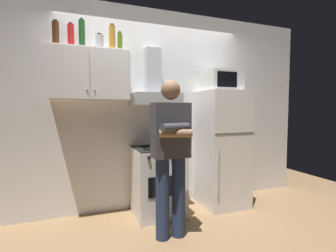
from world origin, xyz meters
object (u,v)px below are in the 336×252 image
object	(u,v)px
microwave	(222,81)
upper_cabinet	(90,75)
bottle_soda_red	(71,36)
bottle_liquor_amber	(112,38)
bottle_rum_dark	(56,34)
bottle_canister_steel	(99,42)
bottle_wine_green	(82,35)
refrigerator	(222,148)
stove_oven	(158,181)
bottle_olive_oil	(120,43)
person_standing	(171,152)
range_hood	(154,90)

from	to	relation	value
microwave	upper_cabinet	bearing A→B (deg)	176.52
bottle_soda_red	bottle_liquor_amber	world-z (taller)	bottle_liquor_amber
bottle_rum_dark	bottle_liquor_amber	size ratio (longest dim) A/B	0.95
microwave	bottle_rum_dark	bearing A→B (deg)	177.04
upper_cabinet	microwave	size ratio (longest dim) A/B	1.88
upper_cabinet	bottle_canister_steel	size ratio (longest dim) A/B	4.78
bottle_wine_green	bottle_liquor_amber	size ratio (longest dim) A/B	1.15
refrigerator	stove_oven	bearing A→B (deg)	-179.96
bottle_soda_red	refrigerator	bearing A→B (deg)	-4.58
refrigerator	microwave	distance (m)	0.94
bottle_canister_steel	bottle_olive_oil	world-z (taller)	bottle_olive_oil
microwave	bottle_wine_green	distance (m)	1.89
stove_oven	person_standing	distance (m)	0.77
bottle_canister_steel	bottle_soda_red	distance (m)	0.32
stove_oven	bottle_olive_oil	xyz separation A→B (m)	(-0.43, 0.15, 1.73)
person_standing	stove_oven	bearing A→B (deg)	85.28
microwave	bottle_soda_red	size ratio (longest dim) A/B	1.65
bottle_soda_red	bottle_liquor_amber	xyz separation A→B (m)	(0.46, -0.06, 0.01)
upper_cabinet	bottle_canister_steel	bearing A→B (deg)	-8.28
bottle_canister_steel	upper_cabinet	bearing A→B (deg)	171.72
refrigerator	bottle_rum_dark	distance (m)	2.52
range_hood	bottle_rum_dark	xyz separation A→B (m)	(-1.15, 0.00, 0.59)
upper_cabinet	bottle_liquor_amber	world-z (taller)	bottle_liquor_amber
bottle_canister_steel	bottle_soda_red	bearing A→B (deg)	171.24
range_hood	bottle_liquor_amber	size ratio (longest dim) A/B	2.42
bottle_canister_steel	bottle_liquor_amber	xyz separation A→B (m)	(0.15, -0.01, 0.06)
bottle_olive_oil	bottle_wine_green	size ratio (longest dim) A/B	0.69
bottle_soda_red	bottle_rum_dark	bearing A→B (deg)	-169.66
microwave	bottle_rum_dark	xyz separation A→B (m)	(-2.10, 0.11, 0.45)
bottle_wine_green	upper_cabinet	bearing A→B (deg)	-28.28
bottle_rum_dark	bottle_wine_green	world-z (taller)	bottle_wine_green
upper_cabinet	stove_oven	world-z (taller)	upper_cabinet
stove_oven	refrigerator	bearing A→B (deg)	0.04
upper_cabinet	refrigerator	world-z (taller)	upper_cabinet
bottle_olive_oil	bottle_wine_green	bearing A→B (deg)	178.21
stove_oven	bottle_canister_steel	bearing A→B (deg)	170.99
refrigerator	bottle_olive_oil	world-z (taller)	bottle_olive_oil
bottle_canister_steel	bottle_wine_green	world-z (taller)	bottle_wine_green
person_standing	bottle_olive_oil	bearing A→B (deg)	116.91
person_standing	bottle_canister_steel	size ratio (longest dim) A/B	8.70
stove_oven	bottle_canister_steel	xyz separation A→B (m)	(-0.68, 0.11, 1.70)
microwave	bottle_wine_green	size ratio (longest dim) A/B	1.35
bottle_liquor_amber	bottle_olive_oil	bearing A→B (deg)	29.66
refrigerator	person_standing	xyz separation A→B (m)	(-1.00, -0.61, 0.10)
person_standing	bottle_canister_steel	xyz separation A→B (m)	(-0.63, 0.71, 1.24)
bottle_canister_steel	bottle_rum_dark	size ratio (longest dim) A/B	0.64
upper_cabinet	bottle_liquor_amber	size ratio (longest dim) A/B	2.91
refrigerator	bottle_wine_green	distance (m)	2.32
stove_oven	bottle_wine_green	bearing A→B (deg)	169.29
person_standing	bottle_olive_oil	world-z (taller)	bottle_olive_oil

